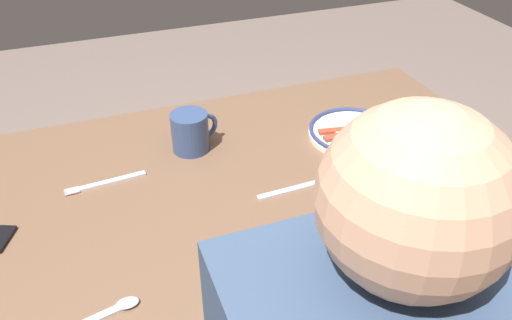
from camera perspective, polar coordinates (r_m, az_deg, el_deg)
dining_table at (r=1.26m, az=-2.57°, el=-5.82°), size 1.39×0.77×0.76m
plate_near_main at (r=1.35m, az=10.75°, el=3.06°), size 0.23×0.23×0.04m
plate_center_pancakes at (r=1.27m, az=23.18°, el=-1.58°), size 0.24×0.24×0.05m
coffee_mug at (r=1.27m, az=-7.21°, el=3.17°), size 0.12×0.09×0.10m
fork_near at (r=1.21m, az=-16.30°, el=-2.44°), size 0.18×0.03×0.01m
fork_far at (r=1.16m, az=4.89°, el=-3.01°), size 0.20×0.02×0.01m
tea_spoon at (r=0.94m, az=-16.87°, el=-16.19°), size 0.19×0.06×0.01m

